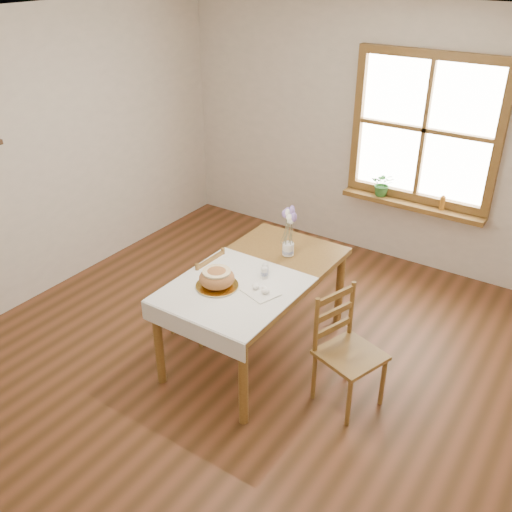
{
  "coord_description": "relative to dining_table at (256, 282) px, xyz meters",
  "views": [
    {
      "loc": [
        2.15,
        -2.9,
        3.01
      ],
      "look_at": [
        0.0,
        0.3,
        0.9
      ],
      "focal_mm": 40.0,
      "sensor_mm": 36.0,
      "label": 1
    }
  ],
  "objects": [
    {
      "name": "eggs",
      "position": [
        0.2,
        -0.24,
        0.13
      ],
      "size": [
        0.23,
        0.22,
        0.04
      ],
      "primitive_type": null,
      "rotation": [
        0.0,
        0.0,
        -0.32
      ],
      "color": "white",
      "rests_on": "egg_napkin"
    },
    {
      "name": "potted_plant",
      "position": [
        0.17,
        2.1,
        0.15
      ],
      "size": [
        0.29,
        0.31,
        0.2
      ],
      "primitive_type": "imported",
      "rotation": [
        0.0,
        0.0,
        0.27
      ],
      "color": "#306C2B",
      "rests_on": "window_sill"
    },
    {
      "name": "salt_shaker",
      "position": [
        0.08,
        0.01,
        0.14
      ],
      "size": [
        0.06,
        0.06,
        0.1
      ],
      "primitive_type": "cylinder",
      "rotation": [
        0.0,
        0.0,
        0.18
      ],
      "color": "silver",
      "rests_on": "table_linen"
    },
    {
      "name": "dining_table",
      "position": [
        0.0,
        0.0,
        0.0
      ],
      "size": [
        0.9,
        1.6,
        0.75
      ],
      "color": "brown",
      "rests_on": "ground"
    },
    {
      "name": "flower_vase",
      "position": [
        0.06,
        0.38,
        0.14
      ],
      "size": [
        0.1,
        0.1,
        0.11
      ],
      "primitive_type": "cylinder",
      "rotation": [
        0.0,
        0.0,
        0.08
      ],
      "color": "silver",
      "rests_on": "dining_table"
    },
    {
      "name": "table_linen",
      "position": [
        0.0,
        -0.3,
        0.09
      ],
      "size": [
        0.91,
        0.99,
        0.01
      ],
      "primitive_type": "cube",
      "color": "white",
      "rests_on": "dining_table"
    },
    {
      "name": "pepper_shaker",
      "position": [
        0.11,
        -0.05,
        0.15
      ],
      "size": [
        0.06,
        0.06,
        0.1
      ],
      "primitive_type": "cylinder",
      "rotation": [
        0.0,
        0.0,
        -0.16
      ],
      "color": "silver",
      "rests_on": "table_linen"
    },
    {
      "name": "lavender_bouquet",
      "position": [
        0.06,
        0.38,
        0.35
      ],
      "size": [
        0.17,
        0.17,
        0.32
      ],
      "primitive_type": null,
      "color": "#7C60AA",
      "rests_on": "flower_vase"
    },
    {
      "name": "chair_right",
      "position": [
        0.91,
        -0.14,
        -0.22
      ],
      "size": [
        0.54,
        0.53,
        0.89
      ],
      "primitive_type": null,
      "rotation": [
        0.0,
        0.0,
        1.25
      ],
      "color": "brown",
      "rests_on": "ground"
    },
    {
      "name": "ground",
      "position": [
        0.0,
        -0.3,
        -0.66
      ],
      "size": [
        5.0,
        5.0,
        0.0
      ],
      "primitive_type": "plane",
      "color": "brown",
      "rests_on": "ground"
    },
    {
      "name": "window_sill",
      "position": [
        0.5,
        2.1,
        0.03
      ],
      "size": [
        1.46,
        0.2,
        0.05
      ],
      "color": "brown",
      "rests_on": "ground"
    },
    {
      "name": "egg_napkin",
      "position": [
        0.2,
        -0.24,
        0.1
      ],
      "size": [
        0.3,
        0.27,
        0.01
      ],
      "primitive_type": "cube",
      "rotation": [
        0.0,
        0.0,
        -0.32
      ],
      "color": "white",
      "rests_on": "table_linen"
    },
    {
      "name": "window",
      "position": [
        0.5,
        2.17,
        0.79
      ],
      "size": [
        1.46,
        0.08,
        1.46
      ],
      "color": "brown",
      "rests_on": "ground"
    },
    {
      "name": "bread_plate",
      "position": [
        -0.12,
        -0.35,
        0.1
      ],
      "size": [
        0.39,
        0.39,
        0.02
      ],
      "primitive_type": "cylinder",
      "rotation": [
        0.0,
        0.0,
        -0.32
      ],
      "color": "silver",
      "rests_on": "table_linen"
    },
    {
      "name": "bread_loaf",
      "position": [
        -0.12,
        -0.35,
        0.19
      ],
      "size": [
        0.27,
        0.27,
        0.15
      ],
      "primitive_type": "ellipsoid",
      "color": "#A6693B",
      "rests_on": "bread_plate"
    },
    {
      "name": "amber_bottle",
      "position": [
        0.8,
        2.1,
        0.12
      ],
      "size": [
        0.06,
        0.06,
        0.15
      ],
      "primitive_type": "cylinder",
      "rotation": [
        0.0,
        0.0,
        -0.06
      ],
      "color": "#AF6D20",
      "rests_on": "window_sill"
    },
    {
      "name": "room_walls",
      "position": [
        0.0,
        -0.3,
        1.04
      ],
      "size": [
        4.6,
        5.1,
        2.65
      ],
      "color": "beige",
      "rests_on": "ground"
    },
    {
      "name": "chair_left",
      "position": [
        -0.57,
        -0.06,
        -0.26
      ],
      "size": [
        0.41,
        0.39,
        0.81
      ],
      "primitive_type": null,
      "rotation": [
        0.0,
        0.0,
        -1.6
      ],
      "color": "brown",
      "rests_on": "ground"
    }
  ]
}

